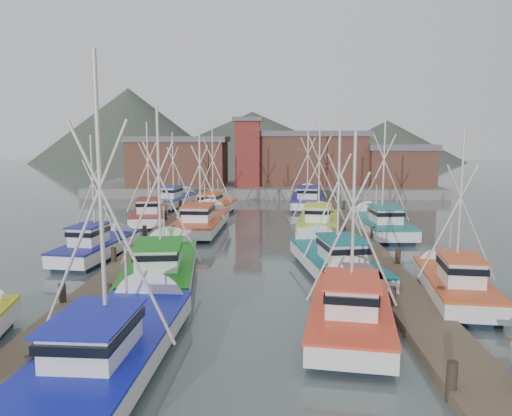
{
  "coord_description": "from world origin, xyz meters",
  "views": [
    {
      "loc": [
        0.89,
        -29.31,
        7.44
      ],
      "look_at": [
        -0.11,
        4.16,
        2.6
      ],
      "focal_mm": 35.0,
      "sensor_mm": 36.0,
      "label": 1
    }
  ],
  "objects_px": {
    "boat_4": "(163,265)",
    "boat_8": "(203,222)",
    "boat_12": "(215,208)",
    "lookout_tower": "(248,151)",
    "boat_0": "(117,342)",
    "boat_1": "(351,306)"
  },
  "relations": [
    {
      "from": "lookout_tower",
      "to": "boat_0",
      "type": "relative_size",
      "value": 0.78
    },
    {
      "from": "boat_4",
      "to": "boat_12",
      "type": "bearing_deg",
      "value": 82.3
    },
    {
      "from": "boat_12",
      "to": "boat_4",
      "type": "bearing_deg",
      "value": -80.55
    },
    {
      "from": "boat_0",
      "to": "boat_8",
      "type": "distance_m",
      "value": 23.54
    },
    {
      "from": "boat_0",
      "to": "boat_4",
      "type": "xyz_separation_m",
      "value": [
        -0.61,
        9.93,
        -0.0
      ]
    },
    {
      "from": "boat_4",
      "to": "boat_8",
      "type": "height_order",
      "value": "boat_4"
    },
    {
      "from": "boat_0",
      "to": "boat_12",
      "type": "height_order",
      "value": "boat_0"
    },
    {
      "from": "boat_1",
      "to": "boat_0",
      "type": "bearing_deg",
      "value": -146.25
    },
    {
      "from": "lookout_tower",
      "to": "boat_4",
      "type": "relative_size",
      "value": 0.79
    },
    {
      "from": "boat_0",
      "to": "boat_4",
      "type": "height_order",
      "value": "boat_0"
    },
    {
      "from": "boat_0",
      "to": "boat_1",
      "type": "distance_m",
      "value": 9.15
    },
    {
      "from": "boat_4",
      "to": "boat_8",
      "type": "relative_size",
      "value": 1.02
    },
    {
      "from": "boat_0",
      "to": "boat_4",
      "type": "relative_size",
      "value": 1.02
    },
    {
      "from": "lookout_tower",
      "to": "boat_12",
      "type": "distance_m",
      "value": 16.49
    },
    {
      "from": "boat_0",
      "to": "boat_4",
      "type": "bearing_deg",
      "value": 96.09
    },
    {
      "from": "boat_1",
      "to": "boat_4",
      "type": "xyz_separation_m",
      "value": [
        -8.91,
        6.09,
        0.01
      ]
    },
    {
      "from": "boat_1",
      "to": "boat_12",
      "type": "bearing_deg",
      "value": 116.21
    },
    {
      "from": "boat_1",
      "to": "boat_12",
      "type": "relative_size",
      "value": 1.02
    },
    {
      "from": "boat_4",
      "to": "boat_12",
      "type": "height_order",
      "value": "boat_12"
    },
    {
      "from": "lookout_tower",
      "to": "boat_4",
      "type": "xyz_separation_m",
      "value": [
        -2.79,
        -36.86,
        -4.87
      ]
    },
    {
      "from": "boat_1",
      "to": "boat_8",
      "type": "bearing_deg",
      "value": 122.7
    },
    {
      "from": "boat_8",
      "to": "boat_0",
      "type": "bearing_deg",
      "value": -86.63
    }
  ]
}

